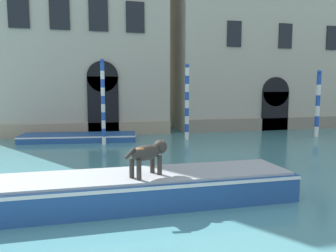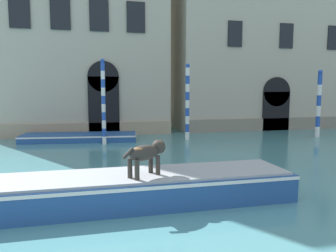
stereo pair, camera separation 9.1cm
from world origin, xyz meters
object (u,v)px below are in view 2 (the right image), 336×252
dog_on_deck (147,153)px  boat_moored_near_palazzo (80,137)px  mooring_pole_0 (319,103)px  mooring_pole_3 (187,102)px  mooring_pole_2 (103,102)px  boat_foreground (128,188)px

dog_on_deck → boat_moored_near_palazzo: size_ratio=0.18×
boat_moored_near_palazzo → mooring_pole_0: size_ratio=1.60×
boat_moored_near_palazzo → mooring_pole_3: bearing=-2.9°
boat_moored_near_palazzo → mooring_pole_3: 6.18m
mooring_pole_3 → mooring_pole_0: bearing=-5.8°
mooring_pole_2 → mooring_pole_3: 4.57m
mooring_pole_2 → mooring_pole_3: mooring_pole_2 is taller
dog_on_deck → mooring_pole_0: mooring_pole_0 is taller
boat_foreground → mooring_pole_0: mooring_pole_0 is taller
boat_moored_near_palazzo → mooring_pole_2: mooring_pole_2 is taller
dog_on_deck → boat_foreground: bearing=122.5°
boat_foreground → dog_on_deck: bearing=-25.5°
mooring_pole_0 → mooring_pole_3: (-7.70, 0.78, 0.14)m
boat_foreground → mooring_pole_0: bearing=35.6°
boat_foreground → boat_moored_near_palazzo: 10.47m
dog_on_deck → mooring_pole_2: bearing=62.2°
dog_on_deck → boat_moored_near_palazzo: 10.81m
mooring_pole_0 → mooring_pole_3: bearing=174.2°
dog_on_deck → mooring_pole_2: mooring_pole_2 is taller
boat_foreground → mooring_pole_2: bearing=91.4°
boat_foreground → mooring_pole_0: (12.04, 8.60, 1.57)m
boat_moored_near_palazzo → mooring_pole_0: 13.73m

